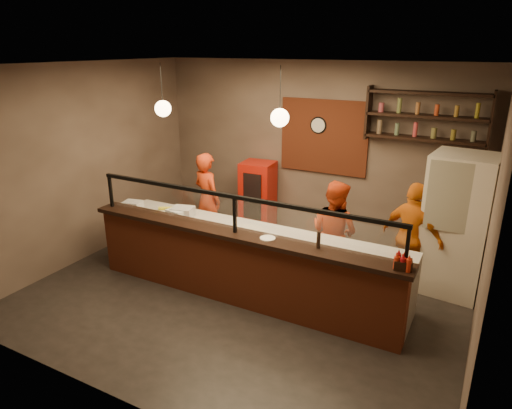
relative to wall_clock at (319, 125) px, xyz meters
The scene contains 29 objects.
floor 3.24m from the wall_clock, 92.33° to the right, with size 6.00×6.00×0.00m, color black.
ceiling 2.70m from the wall_clock, 92.33° to the right, with size 6.00×6.00×0.00m, color #3A302C.
wall_back 0.51m from the wall_clock, 158.20° to the left, with size 6.00×6.00×0.00m, color #756156.
wall_left 3.99m from the wall_clock, 141.57° to the right, with size 5.00×5.00×0.00m, color #756156.
wall_right 3.84m from the wall_clock, 40.31° to the right, with size 5.00×5.00×0.00m, color #756156.
wall_front 4.99m from the wall_clock, 91.16° to the right, with size 6.00×6.00×0.00m, color #756156.
brick_patch 0.22m from the wall_clock, ahead, with size 1.60×0.04×1.30m, color brown.
service_counter 3.19m from the wall_clock, 92.08° to the right, with size 4.60×0.25×1.00m, color brown.
counter_ledge 2.96m from the wall_clock, 92.08° to the right, with size 4.70×0.37×0.06m, color black.
worktop_cabinet 2.81m from the wall_clock, 92.53° to the right, with size 4.60×0.75×0.85m, color gray.
worktop 2.57m from the wall_clock, 92.53° to the right, with size 4.60×0.75×0.05m, color beige.
sneeze_guard 2.86m from the wall_clock, 92.08° to the right, with size 4.50×0.05×0.52m.
wall_shelving 1.83m from the wall_clock, ahead, with size 1.84×0.28×0.85m.
wall_clock is the anchor object (origin of this frame).
pendant_left 2.81m from the wall_clock, 125.30° to the right, with size 0.24×0.24×0.77m.
pendant_right 2.32m from the wall_clock, 82.44° to the right, with size 0.24×0.24×0.77m.
cook_left 2.37m from the wall_clock, 141.14° to the right, with size 0.62×0.40×1.69m, color red.
cook_mid 2.20m from the wall_clock, 60.01° to the right, with size 0.77×0.60×1.59m, color red.
cook_right 2.63m from the wall_clock, 31.84° to the right, with size 0.95×0.40×1.62m, color orange.
fridge 2.89m from the wall_clock, 21.23° to the right, with size 0.85×0.80×2.05m, color beige.
red_cooler 1.78m from the wall_clock, 163.45° to the right, with size 0.59×0.54×1.37m, color #AE170B.
pizza_dough 2.63m from the wall_clock, 94.05° to the right, with size 0.55×0.55×0.01m, color beige.
prep_tub_a 2.96m from the wall_clock, 119.77° to the right, with size 0.29×0.23×0.15m, color white.
prep_tub_b 2.87m from the wall_clock, 119.83° to the right, with size 0.33×0.26×0.16m, color silver.
prep_tub_c 3.47m from the wall_clock, 133.12° to the right, with size 0.28×0.23×0.14m, color white.
rolling_pin 2.98m from the wall_clock, 128.97° to the right, with size 0.06×0.06×0.33m, color yellow.
condiment_caddy 3.63m from the wall_clock, 53.04° to the right, with size 0.20×0.15×0.11m, color black.
pepper_mill 3.06m from the wall_clock, 68.56° to the right, with size 0.05×0.05×0.22m, color black.
small_plate 2.96m from the wall_clock, 82.07° to the right, with size 0.20×0.20×0.01m, color white.
Camera 1 is at (2.90, -5.16, 3.43)m, focal length 32.00 mm.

